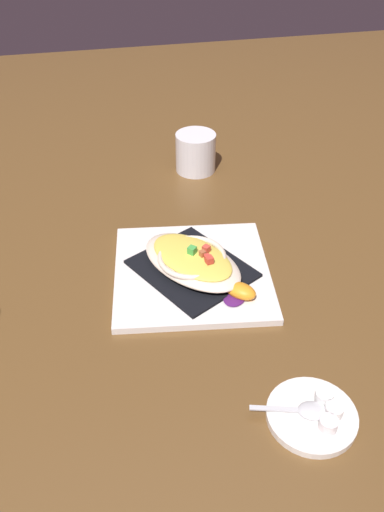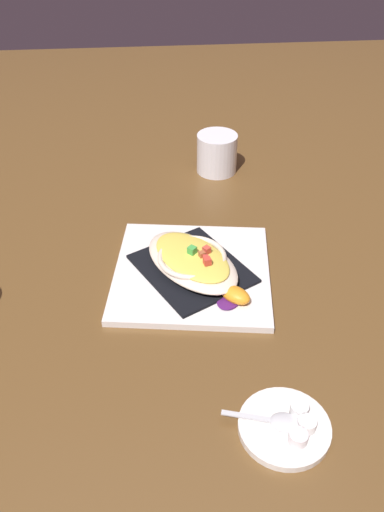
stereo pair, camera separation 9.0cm
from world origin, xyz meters
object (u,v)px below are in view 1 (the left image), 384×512
(coffee_mug, at_px, (196,154))
(creamer_saucer, at_px, (312,416))
(orange_garnish, at_px, (239,292))
(creamer_cup_1, at_px, (334,411))
(creamer_cup_2, at_px, (324,397))
(gratin_dish, at_px, (192,259))
(square_plate, at_px, (192,272))
(spoon, at_px, (310,411))
(creamer_cup_0, at_px, (328,424))

(coffee_mug, bearing_deg, creamer_saucer, -179.89)
(orange_garnish, bearing_deg, creamer_cup_1, -166.93)
(creamer_saucer, bearing_deg, orange_garnish, 7.37)
(orange_garnish, distance_m, creamer_cup_2, 0.22)
(creamer_saucer, bearing_deg, coffee_mug, 0.11)
(gratin_dish, bearing_deg, creamer_cup_2, -159.68)
(square_plate, bearing_deg, creamer_saucer, -164.15)
(coffee_mug, bearing_deg, spoon, 179.78)
(coffee_mug, xyz_separation_m, creamer_cup_2, (-0.67, -0.02, -0.02))
(creamer_saucer, distance_m, creamer_cup_2, 0.03)
(coffee_mug, height_order, creamer_cup_1, coffee_mug)
(square_plate, height_order, creamer_cup_0, creamer_cup_0)
(coffee_mug, height_order, creamer_saucer, coffee_mug)
(gratin_dish, height_order, creamer_cup_2, gratin_dish)
(orange_garnish, xyz_separation_m, creamer_saucer, (-0.23, -0.03, -0.02))
(creamer_cup_0, bearing_deg, coffee_mug, 0.94)
(orange_garnish, height_order, creamer_cup_2, orange_garnish)
(square_plate, distance_m, orange_garnish, 0.10)
(orange_garnish, height_order, creamer_cup_0, orange_garnish)
(square_plate, relative_size, coffee_mug, 2.19)
(spoon, bearing_deg, gratin_dish, 15.23)
(gratin_dish, bearing_deg, orange_garnish, -144.38)
(creamer_cup_0, distance_m, creamer_cup_2, 0.04)
(coffee_mug, distance_m, spoon, 0.68)
(gratin_dish, xyz_separation_m, orange_garnish, (-0.08, -0.06, -0.01))
(orange_garnish, bearing_deg, square_plate, 35.65)
(orange_garnish, height_order, creamer_saucer, orange_garnish)
(spoon, bearing_deg, creamer_cup_0, -151.23)
(orange_garnish, distance_m, spoon, 0.23)
(square_plate, distance_m, creamer_cup_0, 0.36)
(gratin_dish, xyz_separation_m, creamer_saucer, (-0.32, -0.09, -0.03))
(coffee_mug, relative_size, spoon, 1.18)
(orange_garnish, distance_m, creamer_saucer, 0.24)
(orange_garnish, bearing_deg, coffee_mug, -3.69)
(creamer_cup_1, bearing_deg, coffee_mug, 2.24)
(gratin_dish, xyz_separation_m, creamer_cup_2, (-0.30, -0.11, -0.02))
(square_plate, bearing_deg, creamer_cup_2, -159.67)
(gratin_dish, height_order, creamer_cup_0, gratin_dish)
(creamer_cup_2, bearing_deg, creamer_cup_0, 164.14)
(square_plate, xyz_separation_m, creamer_saucer, (-0.32, -0.09, -0.00))
(creamer_cup_2, bearing_deg, gratin_dish, 20.32)
(creamer_saucer, height_order, creamer_cup_0, creamer_cup_0)
(spoon, bearing_deg, creamer_cup_2, -60.50)
(creamer_saucer, bearing_deg, gratin_dish, 15.83)
(coffee_mug, relative_size, creamer_cup_0, 5.03)
(gratin_dish, distance_m, creamer_saucer, 0.33)
(creamer_cup_0, distance_m, creamer_cup_1, 0.02)
(creamer_cup_2, bearing_deg, creamer_cup_1, -170.08)
(spoon, bearing_deg, square_plate, 15.24)
(orange_garnish, bearing_deg, gratin_dish, 35.62)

